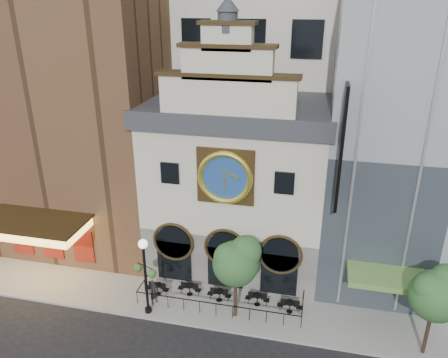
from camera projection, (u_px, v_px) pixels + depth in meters
name	position (u px, v px, depth m)	size (l,w,h in m)	color
ground	(211.00, 330.00, 26.52)	(120.00, 120.00, 0.00)	black
sidewalk	(221.00, 303.00, 28.74)	(44.00, 5.00, 0.15)	gray
clock_building	(238.00, 180.00, 30.96)	(12.60, 8.78, 18.65)	#605E5B
theater_building	(77.00, 84.00, 33.25)	(14.00, 15.60, 25.00)	brown
retail_building	(437.00, 137.00, 28.91)	(14.00, 14.40, 20.00)	gray
cafe_railing	(221.00, 297.00, 28.53)	(10.60, 2.60, 0.90)	black
bistro_0	(157.00, 288.00, 29.32)	(1.58, 0.68, 0.90)	black
bistro_1	(190.00, 289.00, 29.29)	(1.58, 0.68, 0.90)	black
bistro_2	(219.00, 295.00, 28.72)	(1.58, 0.68, 0.90)	black
bistro_3	(257.00, 299.00, 28.32)	(1.58, 0.68, 0.90)	black
bistro_4	(290.00, 306.00, 27.66)	(1.58, 0.68, 0.90)	black
pedestrian	(154.00, 292.00, 28.36)	(0.61, 0.40, 1.69)	black
lamppost	(145.00, 268.00, 26.59)	(1.62, 0.96, 5.30)	black
tree_left	(237.00, 260.00, 25.99)	(2.89, 2.78, 5.56)	#382619
tree_right	(437.00, 292.00, 23.13)	(2.92, 2.81, 5.62)	#382619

